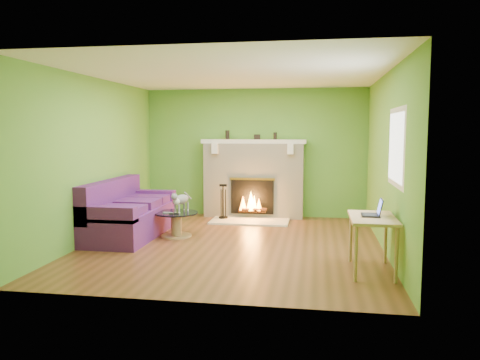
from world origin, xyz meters
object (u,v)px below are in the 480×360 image
object	(u,v)px
sofa	(128,214)
desk	(372,223)
coffee_table	(176,222)
cat	(182,202)

from	to	relation	value
sofa	desk	size ratio (longest dim) A/B	2.21
sofa	coffee_table	size ratio (longest dim) A/B	2.89
coffee_table	sofa	bearing A→B (deg)	-174.92
coffee_table	cat	size ratio (longest dim) A/B	1.31
coffee_table	desk	size ratio (longest dim) A/B	0.76
desk	cat	size ratio (longest dim) A/B	1.71
desk	coffee_table	bearing A→B (deg)	153.40
desk	cat	bearing A→B (deg)	152.00
desk	cat	distance (m)	3.29
sofa	desk	world-z (taller)	sofa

